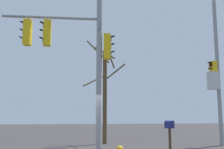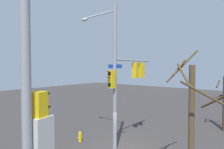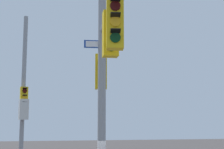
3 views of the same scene
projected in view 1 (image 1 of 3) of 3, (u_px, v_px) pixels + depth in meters
main_signal_pole_assembly at (83, 33)px, 11.66m from camera, size 4.80×3.78×9.37m
secondary_pole_assembly at (216, 73)px, 15.69m from camera, size 0.79×0.54×8.46m
mailbox at (170, 127)px, 12.83m from camera, size 0.50×0.42×1.41m
bare_tree_across_street at (105, 92)px, 16.46m from camera, size 2.62×2.49×6.16m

